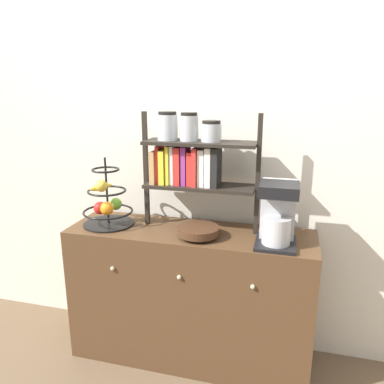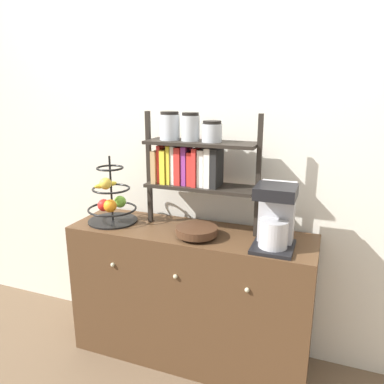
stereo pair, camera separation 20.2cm
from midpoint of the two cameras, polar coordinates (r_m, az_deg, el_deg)
ground_plane at (r=2.36m, az=0.44°, el=-26.35°), size 12.00×12.00×0.00m
wall_back at (r=2.21m, az=4.69°, el=8.31°), size 7.00×0.05×2.60m
sideboard at (r=2.28m, az=2.34°, el=-15.48°), size 1.38×0.43×0.81m
coffee_maker at (r=1.91m, az=15.61°, el=-3.65°), size 0.20×0.23×0.32m
fruit_stand at (r=2.23m, az=-9.72°, el=-1.47°), size 0.29×0.29×0.40m
wooden_bowl at (r=2.00m, az=3.64°, el=-6.03°), size 0.22×0.22×0.06m
shelf_hutch at (r=2.05m, az=2.74°, el=5.33°), size 0.66×0.20×0.65m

